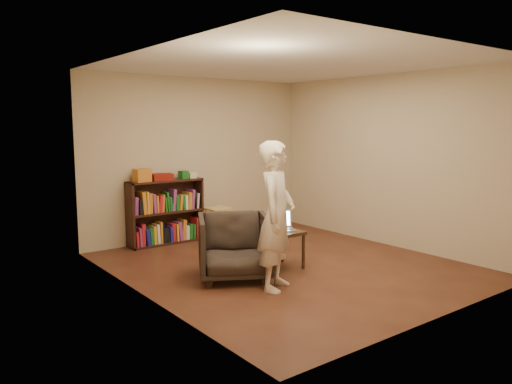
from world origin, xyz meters
TOP-DOWN VIEW (x-y plane):
  - floor at (0.00, 0.00)m, footprint 4.50×4.50m
  - ceiling at (0.00, 0.00)m, footprint 4.50×4.50m
  - wall_back at (0.00, 2.25)m, footprint 4.00×0.00m
  - wall_left at (-2.00, 0.00)m, footprint 0.00×4.50m
  - wall_right at (2.00, 0.00)m, footprint 0.00×4.50m
  - bookshelf at (-0.70, 2.09)m, footprint 1.20×0.30m
  - box_yellow at (-1.08, 2.06)m, footprint 0.25×0.20m
  - red_cloth at (-0.76, 2.06)m, footprint 0.34×0.27m
  - box_green at (-0.37, 2.08)m, footprint 0.14×0.14m
  - box_white at (-0.23, 2.05)m, footprint 0.13×0.13m
  - stool at (0.10, 1.82)m, footprint 0.36×0.36m
  - armchair at (-0.86, -0.03)m, footprint 1.15×1.16m
  - side_table at (-0.13, -0.03)m, footprint 0.48×0.48m
  - laptop at (-0.09, 0.03)m, footprint 0.42×0.39m
  - person at (-0.70, -0.63)m, footprint 0.73×0.67m

SIDE VIEW (x-z plane):
  - floor at x=0.00m, z-range 0.00..0.00m
  - armchair at x=-0.86m, z-range 0.00..0.78m
  - side_table at x=-0.13m, z-range 0.16..0.65m
  - stool at x=0.10m, z-range 0.16..0.68m
  - bookshelf at x=-0.70m, z-range -0.06..0.94m
  - laptop at x=-0.09m, z-range 0.43..0.67m
  - person at x=-0.70m, z-range 0.00..1.68m
  - box_white at x=-0.23m, z-range 1.00..1.09m
  - red_cloth at x=-0.76m, z-range 1.00..1.10m
  - box_green at x=-0.37m, z-range 1.00..1.12m
  - box_yellow at x=-1.08m, z-range 1.00..1.19m
  - wall_back at x=0.00m, z-range -0.70..3.30m
  - wall_left at x=-2.00m, z-range -0.95..3.55m
  - wall_right at x=2.00m, z-range -0.95..3.55m
  - ceiling at x=0.00m, z-range 2.60..2.60m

